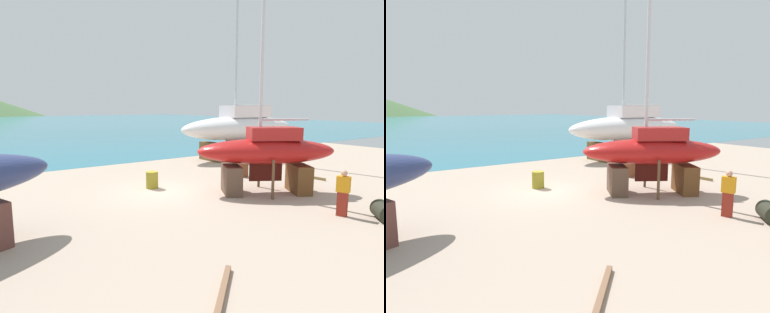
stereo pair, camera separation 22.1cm
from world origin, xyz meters
TOP-DOWN VIEW (x-y plane):
  - ground_plane at (0.00, -4.05)m, footprint 49.08×49.08m
  - sea_water at (0.00, 65.81)m, footprint 147.37×115.17m
  - sailboat_small_center at (3.60, -2.73)m, footprint 6.30×4.93m
  - sailboat_mid_port at (10.00, 5.68)m, footprint 10.42×3.35m
  - worker at (3.35, -6.56)m, footprint 0.36×0.49m
  - barrel_rust_near at (5.23, 0.43)m, footprint 0.83×0.83m
  - barrel_rust_far at (-0.14, 1.00)m, footprint 0.80×0.80m
  - barrel_ochre at (4.08, -7.66)m, footprint 1.10×1.10m
  - timber_long_fore at (7.91, -2.02)m, footprint 0.26×1.70m
  - timber_long_aft at (-3.54, -8.09)m, footprint 1.91×1.75m

SIDE VIEW (x-z plane):
  - ground_plane at x=0.00m, z-range 0.00..0.00m
  - sea_water at x=0.00m, z-range 0.00..0.00m
  - timber_long_aft at x=-3.54m, z-range 0.00..0.12m
  - timber_long_fore at x=7.91m, z-range 0.00..0.14m
  - barrel_ochre at x=4.08m, z-range 0.00..0.63m
  - barrel_rust_near at x=5.23m, z-range 0.00..0.76m
  - barrel_rust_far at x=-0.14m, z-range 0.00..0.80m
  - worker at x=3.35m, z-range 0.03..1.69m
  - sailboat_small_center at x=3.60m, z-range -3.72..7.32m
  - sailboat_mid_port at x=10.00m, z-range -6.83..11.44m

